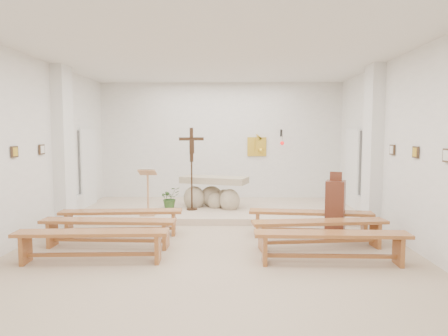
{
  "coord_description": "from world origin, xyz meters",
  "views": [
    {
      "loc": [
        0.33,
        -6.68,
        2.05
      ],
      "look_at": [
        0.16,
        1.6,
        1.32
      ],
      "focal_mm": 32.0,
      "sensor_mm": 36.0,
      "label": 1
    }
  ],
  "objects_px": {
    "altar": "(213,194)",
    "bench_right_front": "(310,217)",
    "bench_left_front": "(122,217)",
    "bench_left_second": "(108,226)",
    "bench_right_third": "(331,240)",
    "lectern": "(148,192)",
    "donation_pedestal": "(335,209)",
    "bench_right_second": "(319,227)",
    "crucifix_stand": "(192,163)",
    "bench_left_third": "(92,239)"
  },
  "relations": [
    {
      "from": "altar",
      "to": "bench_right_front",
      "type": "relative_size",
      "value": 0.74
    },
    {
      "from": "bench_left_front",
      "to": "bench_left_second",
      "type": "bearing_deg",
      "value": -94.61
    },
    {
      "from": "bench_left_front",
      "to": "bench_right_front",
      "type": "bearing_deg",
      "value": -4.61
    },
    {
      "from": "bench_right_third",
      "to": "bench_left_second",
      "type": "bearing_deg",
      "value": 168.13
    },
    {
      "from": "altar",
      "to": "lectern",
      "type": "relative_size",
      "value": 1.62
    },
    {
      "from": "donation_pedestal",
      "to": "altar",
      "type": "bearing_deg",
      "value": 156.09
    },
    {
      "from": "lectern",
      "to": "bench_right_second",
      "type": "relative_size",
      "value": 0.45
    },
    {
      "from": "bench_left_second",
      "to": "crucifix_stand",
      "type": "bearing_deg",
      "value": 68.07
    },
    {
      "from": "altar",
      "to": "bench_right_third",
      "type": "bearing_deg",
      "value": -45.26
    },
    {
      "from": "altar",
      "to": "crucifix_stand",
      "type": "height_order",
      "value": "crucifix_stand"
    },
    {
      "from": "crucifix_stand",
      "to": "bench_left_third",
      "type": "distance_m",
      "value": 3.93
    },
    {
      "from": "lectern",
      "to": "bench_left_front",
      "type": "distance_m",
      "value": 1.31
    },
    {
      "from": "altar",
      "to": "bench_left_second",
      "type": "height_order",
      "value": "altar"
    },
    {
      "from": "bench_right_front",
      "to": "bench_left_third",
      "type": "xyz_separation_m",
      "value": [
        -3.76,
        -1.7,
        0.0
      ]
    },
    {
      "from": "lectern",
      "to": "crucifix_stand",
      "type": "relative_size",
      "value": 0.55
    },
    {
      "from": "donation_pedestal",
      "to": "bench_left_front",
      "type": "height_order",
      "value": "donation_pedestal"
    },
    {
      "from": "crucifix_stand",
      "to": "bench_left_second",
      "type": "height_order",
      "value": "crucifix_stand"
    },
    {
      "from": "donation_pedestal",
      "to": "bench_right_second",
      "type": "height_order",
      "value": "donation_pedestal"
    },
    {
      "from": "lectern",
      "to": "donation_pedestal",
      "type": "relative_size",
      "value": 0.85
    },
    {
      "from": "bench_left_second",
      "to": "bench_right_front",
      "type": "bearing_deg",
      "value": 14.46
    },
    {
      "from": "bench_left_third",
      "to": "crucifix_stand",
      "type": "bearing_deg",
      "value": 68.44
    },
    {
      "from": "altar",
      "to": "bench_left_front",
      "type": "distance_m",
      "value": 2.86
    },
    {
      "from": "donation_pedestal",
      "to": "bench_right_second",
      "type": "distance_m",
      "value": 0.84
    },
    {
      "from": "crucifix_stand",
      "to": "bench_right_front",
      "type": "height_order",
      "value": "crucifix_stand"
    },
    {
      "from": "altar",
      "to": "crucifix_stand",
      "type": "xyz_separation_m",
      "value": [
        -0.52,
        -0.35,
        0.84
      ]
    },
    {
      "from": "lectern",
      "to": "bench_right_front",
      "type": "bearing_deg",
      "value": -19.62
    },
    {
      "from": "lectern",
      "to": "bench_left_second",
      "type": "bearing_deg",
      "value": -97.25
    },
    {
      "from": "altar",
      "to": "donation_pedestal",
      "type": "relative_size",
      "value": 1.37
    },
    {
      "from": "bench_right_front",
      "to": "lectern",
      "type": "bearing_deg",
      "value": 166.36
    },
    {
      "from": "lectern",
      "to": "bench_right_second",
      "type": "distance_m",
      "value": 4.08
    },
    {
      "from": "bench_left_second",
      "to": "bench_right_second",
      "type": "relative_size",
      "value": 0.99
    },
    {
      "from": "crucifix_stand",
      "to": "bench_left_front",
      "type": "height_order",
      "value": "crucifix_stand"
    },
    {
      "from": "crucifix_stand",
      "to": "bench_right_third",
      "type": "bearing_deg",
      "value": -73.66
    },
    {
      "from": "bench_left_second",
      "to": "altar",
      "type": "bearing_deg",
      "value": 62.67
    },
    {
      "from": "crucifix_stand",
      "to": "bench_right_front",
      "type": "distance_m",
      "value": 3.33
    },
    {
      "from": "bench_right_third",
      "to": "bench_left_front",
      "type": "bearing_deg",
      "value": 156.56
    },
    {
      "from": "crucifix_stand",
      "to": "bench_right_second",
      "type": "height_order",
      "value": "crucifix_stand"
    },
    {
      "from": "altar",
      "to": "bench_right_second",
      "type": "bearing_deg",
      "value": -39.32
    },
    {
      "from": "lectern",
      "to": "bench_left_front",
      "type": "bearing_deg",
      "value": -102.1
    },
    {
      "from": "crucifix_stand",
      "to": "bench_right_second",
      "type": "bearing_deg",
      "value": -66.22
    },
    {
      "from": "lectern",
      "to": "bench_right_front",
      "type": "relative_size",
      "value": 0.46
    },
    {
      "from": "lectern",
      "to": "bench_left_second",
      "type": "xyz_separation_m",
      "value": [
        -0.27,
        -2.1,
        -0.31
      ]
    },
    {
      "from": "lectern",
      "to": "crucifix_stand",
      "type": "bearing_deg",
      "value": 35.63
    },
    {
      "from": "bench_right_front",
      "to": "bench_right_second",
      "type": "height_order",
      "value": "same"
    },
    {
      "from": "crucifix_stand",
      "to": "bench_right_front",
      "type": "xyz_separation_m",
      "value": [
        2.54,
        -1.93,
        -0.94
      ]
    },
    {
      "from": "bench_right_front",
      "to": "bench_right_third",
      "type": "xyz_separation_m",
      "value": [
        -0.0,
        -1.7,
        0.0
      ]
    },
    {
      "from": "bench_left_second",
      "to": "bench_left_third",
      "type": "height_order",
      "value": "same"
    },
    {
      "from": "crucifix_stand",
      "to": "bench_left_second",
      "type": "distance_m",
      "value": 3.17
    },
    {
      "from": "lectern",
      "to": "bench_right_second",
      "type": "xyz_separation_m",
      "value": [
        3.49,
        -2.1,
        -0.31
      ]
    },
    {
      "from": "bench_left_front",
      "to": "bench_left_second",
      "type": "relative_size",
      "value": 1.01
    }
  ]
}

